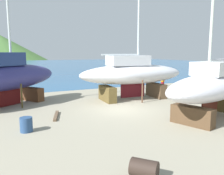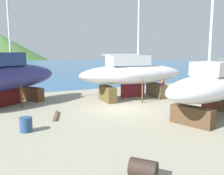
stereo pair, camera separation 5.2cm
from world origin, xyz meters
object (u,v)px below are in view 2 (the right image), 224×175
(sailboat_large_starboard, at_px, (133,74))
(barrel_tar_black, at_px, (26,125))
(sailboat_small_center, at_px, (7,77))
(worker, at_px, (163,82))
(sailboat_mid_port, at_px, (211,86))
(barrel_rust_mid, at_px, (143,169))

(sailboat_large_starboard, relative_size, barrel_tar_black, 18.97)
(sailboat_large_starboard, xyz_separation_m, barrel_tar_black, (-9.26, -4.91, -1.81))
(sailboat_large_starboard, relative_size, sailboat_small_center, 1.01)
(sailboat_small_center, xyz_separation_m, worker, (15.36, 1.02, -1.34))
(sailboat_large_starboard, distance_m, barrel_tar_black, 10.64)
(sailboat_large_starboard, height_order, sailboat_small_center, sailboat_large_starboard)
(sailboat_mid_port, relative_size, worker, 9.31)
(sailboat_small_center, xyz_separation_m, barrel_tar_black, (0.52, -6.81, -1.84))
(sailboat_mid_port, xyz_separation_m, worker, (4.30, 10.06, -1.09))
(sailboat_large_starboard, bearing_deg, sailboat_mid_port, -76.17)
(worker, distance_m, barrel_tar_black, 16.78)
(worker, xyz_separation_m, barrel_tar_black, (-14.83, -7.83, -0.51))
(sailboat_small_center, bearing_deg, sailboat_large_starboard, -44.99)
(sailboat_small_center, relative_size, barrel_rust_mid, 16.18)
(barrel_tar_black, bearing_deg, worker, 27.83)
(sailboat_large_starboard, xyz_separation_m, worker, (5.58, 2.92, -1.30))
(worker, relative_size, barrel_rust_mid, 1.95)
(sailboat_large_starboard, height_order, sailboat_mid_port, sailboat_mid_port)
(sailboat_mid_port, distance_m, worker, 10.99)
(worker, bearing_deg, sailboat_small_center, -112.14)
(barrel_tar_black, bearing_deg, barrel_rust_mid, -65.61)
(sailboat_small_center, bearing_deg, barrel_tar_black, -119.65)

